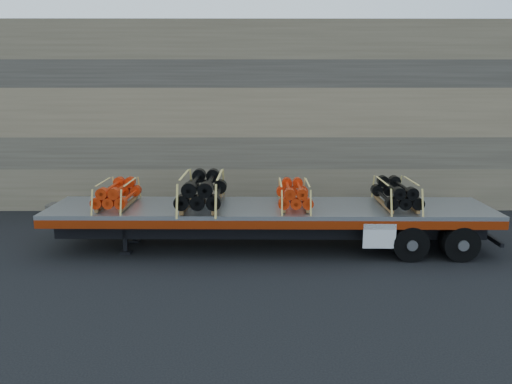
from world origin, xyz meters
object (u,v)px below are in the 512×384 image
trailer (269,227)px  bundle_midrear (294,195)px  bundle_midfront (202,191)px  bundle_rear (396,194)px  bundle_front (117,194)px

trailer → bundle_midrear: bearing=0.0°
bundle_midfront → trailer: bearing=-0.0°
bundle_midrear → bundle_rear: (2.93, -0.04, 0.03)m
bundle_midfront → bundle_midrear: (2.64, -0.03, -0.11)m
bundle_front → bundle_rear: (8.03, -0.11, 0.02)m
trailer → bundle_midrear: (0.70, -0.01, 0.97)m
trailer → bundle_midrear: bundle_midrear is taller
bundle_front → bundle_midfront: 2.46m
bundle_front → bundle_midfront: (2.46, -0.03, 0.10)m
bundle_midfront → bundle_rear: (5.57, -0.07, -0.08)m
trailer → bundle_front: size_ratio=6.63×
bundle_midrear → bundle_rear: size_ratio=0.93×
bundle_front → bundle_rear: 8.03m
bundle_midfront → bundle_front: bearing=-180.0°
bundle_midrear → bundle_front: bearing=-180.0°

